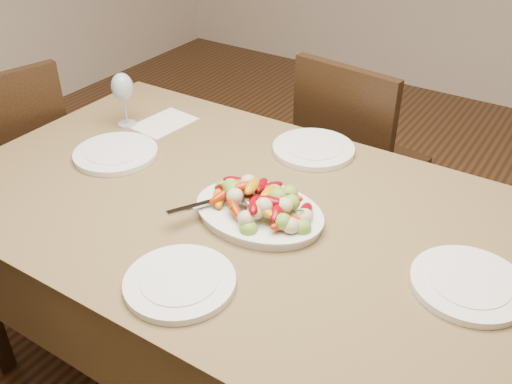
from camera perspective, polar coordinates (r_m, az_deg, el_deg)
The scene contains 12 objects.
dining_table at distance 1.83m, azimuth 0.00°, elevation -11.62°, with size 1.84×1.04×0.76m, color brown.
chair_far at distance 2.41m, azimuth 10.57°, elevation 2.82°, with size 0.42×0.42×0.95m, color black, non-canonical shape.
chair_left at distance 2.51m, azimuth -23.72°, elevation 1.68°, with size 0.42×0.42×0.95m, color black, non-canonical shape.
serving_platter at distance 1.55m, azimuth 0.30°, elevation -2.24°, with size 0.36×0.26×0.02m, color white.
roasted_vegetables at distance 1.52m, azimuth 0.30°, elevation -0.49°, with size 0.29×0.20×0.09m, color #750209, non-canonical shape.
serving_spoon at distance 1.54m, azimuth -2.50°, elevation -1.03°, with size 0.28×0.06×0.03m, color #9EA0A8, non-canonical shape.
plate_left at distance 1.90m, azimuth -13.84°, elevation 3.75°, with size 0.27×0.27×0.02m, color white.
plate_right at distance 1.43m, azimuth 20.51°, elevation -8.65°, with size 0.27×0.27×0.02m, color white.
plate_far at distance 1.88m, azimuth 5.77°, elevation 4.29°, with size 0.27×0.27×0.02m, color white.
plate_near at distance 1.35m, azimuth -7.62°, elevation -8.97°, with size 0.26×0.26×0.02m, color white.
wine_glass at distance 2.06m, azimuth -13.08°, elevation 9.12°, with size 0.08×0.08×0.20m, color #8C99A5, non-canonical shape.
menu_card at distance 2.08m, azimuth -9.18°, elevation 6.83°, with size 0.15×0.21×0.00m, color silver.
Camera 1 is at (0.75, -1.00, 1.67)m, focal length 40.00 mm.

